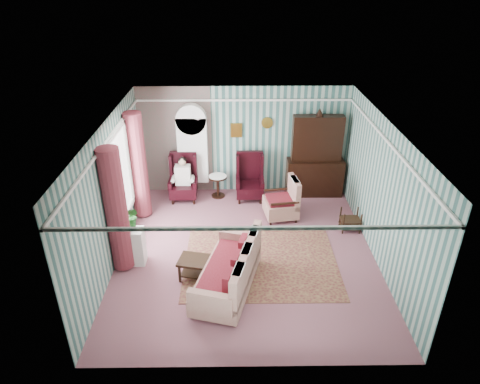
{
  "coord_description": "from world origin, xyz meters",
  "views": [
    {
      "loc": [
        -0.23,
        -7.63,
        5.56
      ],
      "look_at": [
        -0.13,
        0.6,
        1.19
      ],
      "focal_mm": 32.0,
      "sensor_mm": 36.0,
      "label": 1
    }
  ],
  "objects_px": {
    "floral_armchair": "(281,200)",
    "coffee_table": "(202,269)",
    "plant_stand": "(131,246)",
    "sofa": "(227,267)",
    "wingback_left": "(183,178)",
    "wingback_right": "(250,178)",
    "bookcase": "(193,155)",
    "nest_table": "(350,220)",
    "round_side_table": "(218,186)",
    "seated_woman": "(183,179)",
    "dresser_hutch": "(316,154)"
  },
  "relations": [
    {
      "from": "sofa",
      "to": "floral_armchair",
      "type": "relative_size",
      "value": 2.12
    },
    {
      "from": "wingback_right",
      "to": "coffee_table",
      "type": "height_order",
      "value": "wingback_right"
    },
    {
      "from": "wingback_left",
      "to": "sofa",
      "type": "height_order",
      "value": "wingback_left"
    },
    {
      "from": "sofa",
      "to": "floral_armchair",
      "type": "distance_m",
      "value": 2.96
    },
    {
      "from": "bookcase",
      "to": "nest_table",
      "type": "distance_m",
      "value": 4.37
    },
    {
      "from": "floral_armchair",
      "to": "coffee_table",
      "type": "height_order",
      "value": "floral_armchair"
    },
    {
      "from": "seated_woman",
      "to": "nest_table",
      "type": "distance_m",
      "value": 4.37
    },
    {
      "from": "bookcase",
      "to": "coffee_table",
      "type": "relative_size",
      "value": 2.46
    },
    {
      "from": "nest_table",
      "to": "sofa",
      "type": "xyz_separation_m",
      "value": [
        -2.87,
        -2.07,
        0.25
      ]
    },
    {
      "from": "sofa",
      "to": "dresser_hutch",
      "type": "bearing_deg",
      "value": -15.79
    },
    {
      "from": "floral_armchair",
      "to": "round_side_table",
      "type": "bearing_deg",
      "value": 46.52
    },
    {
      "from": "bookcase",
      "to": "dresser_hutch",
      "type": "distance_m",
      "value": 3.25
    },
    {
      "from": "bookcase",
      "to": "wingback_right",
      "type": "height_order",
      "value": "bookcase"
    },
    {
      "from": "round_side_table",
      "to": "floral_armchair",
      "type": "relative_size",
      "value": 0.62
    },
    {
      "from": "seated_woman",
      "to": "floral_armchair",
      "type": "relative_size",
      "value": 1.21
    },
    {
      "from": "bookcase",
      "to": "seated_woman",
      "type": "xyz_separation_m",
      "value": [
        -0.25,
        -0.39,
        -0.53
      ]
    },
    {
      "from": "seated_woman",
      "to": "round_side_table",
      "type": "bearing_deg",
      "value": 9.46
    },
    {
      "from": "wingback_left",
      "to": "plant_stand",
      "type": "bearing_deg",
      "value": -106.22
    },
    {
      "from": "bookcase",
      "to": "round_side_table",
      "type": "relative_size",
      "value": 3.73
    },
    {
      "from": "floral_armchair",
      "to": "coffee_table",
      "type": "bearing_deg",
      "value": 133.93
    },
    {
      "from": "wingback_left",
      "to": "nest_table",
      "type": "xyz_separation_m",
      "value": [
        4.07,
        -1.55,
        -0.35
      ]
    },
    {
      "from": "coffee_table",
      "to": "wingback_left",
      "type": "bearing_deg",
      "value": 101.95
    },
    {
      "from": "sofa",
      "to": "floral_armchair",
      "type": "height_order",
      "value": "sofa"
    },
    {
      "from": "plant_stand",
      "to": "floral_armchair",
      "type": "relative_size",
      "value": 0.82
    },
    {
      "from": "bookcase",
      "to": "plant_stand",
      "type": "relative_size",
      "value": 2.8
    },
    {
      "from": "wingback_right",
      "to": "sofa",
      "type": "xyz_separation_m",
      "value": [
        -0.55,
        -3.62,
        -0.1
      ]
    },
    {
      "from": "wingback_right",
      "to": "sofa",
      "type": "bearing_deg",
      "value": -98.64
    },
    {
      "from": "nest_table",
      "to": "plant_stand",
      "type": "xyz_separation_m",
      "value": [
        -4.87,
        -1.2,
        0.13
      ]
    },
    {
      "from": "round_side_table",
      "to": "floral_armchair",
      "type": "bearing_deg",
      "value": -34.79
    },
    {
      "from": "coffee_table",
      "to": "wingback_right",
      "type": "bearing_deg",
      "value": 72.24
    },
    {
      "from": "bookcase",
      "to": "floral_armchair",
      "type": "xyz_separation_m",
      "value": [
        2.23,
        -1.34,
        -0.63
      ]
    },
    {
      "from": "nest_table",
      "to": "coffee_table",
      "type": "distance_m",
      "value": 3.8
    },
    {
      "from": "wingback_left",
      "to": "coffee_table",
      "type": "relative_size",
      "value": 1.37
    },
    {
      "from": "dresser_hutch",
      "to": "floral_armchair",
      "type": "distance_m",
      "value": 1.73
    },
    {
      "from": "wingback_left",
      "to": "floral_armchair",
      "type": "xyz_separation_m",
      "value": [
        2.48,
        -0.95,
        -0.14
      ]
    },
    {
      "from": "wingback_left",
      "to": "round_side_table",
      "type": "distance_m",
      "value": 0.97
    },
    {
      "from": "dresser_hutch",
      "to": "wingback_right",
      "type": "bearing_deg",
      "value": -171.23
    },
    {
      "from": "dresser_hutch",
      "to": "wingback_right",
      "type": "distance_m",
      "value": 1.86
    },
    {
      "from": "seated_woman",
      "to": "sofa",
      "type": "xyz_separation_m",
      "value": [
        1.2,
        -3.62,
        -0.07
      ]
    },
    {
      "from": "plant_stand",
      "to": "dresser_hutch",
      "type": "bearing_deg",
      "value": 35.08
    },
    {
      "from": "wingback_right",
      "to": "round_side_table",
      "type": "bearing_deg",
      "value": 169.99
    },
    {
      "from": "sofa",
      "to": "coffee_table",
      "type": "distance_m",
      "value": 0.67
    },
    {
      "from": "bookcase",
      "to": "coffee_table",
      "type": "height_order",
      "value": "bookcase"
    },
    {
      "from": "wingback_left",
      "to": "wingback_right",
      "type": "bearing_deg",
      "value": 0.0
    },
    {
      "from": "bookcase",
      "to": "wingback_right",
      "type": "distance_m",
      "value": 1.63
    },
    {
      "from": "sofa",
      "to": "coffee_table",
      "type": "bearing_deg",
      "value": 71.71
    },
    {
      "from": "seated_woman",
      "to": "wingback_right",
      "type": "bearing_deg",
      "value": 0.0
    },
    {
      "from": "seated_woman",
      "to": "plant_stand",
      "type": "height_order",
      "value": "seated_woman"
    },
    {
      "from": "bookcase",
      "to": "round_side_table",
      "type": "height_order",
      "value": "bookcase"
    },
    {
      "from": "floral_armchair",
      "to": "coffee_table",
      "type": "xyz_separation_m",
      "value": [
        -1.79,
        -2.34,
        -0.27
      ]
    }
  ]
}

